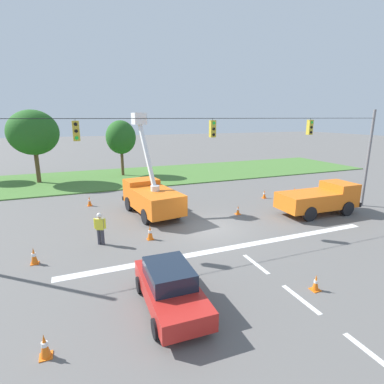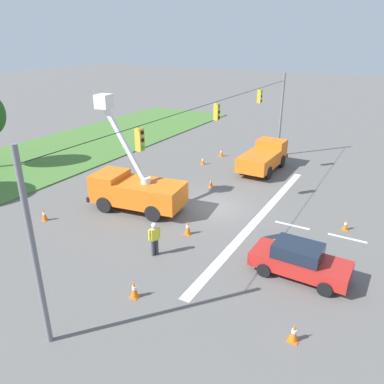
{
  "view_description": "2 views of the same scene",
  "coord_description": "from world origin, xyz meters",
  "views": [
    {
      "loc": [
        -7.53,
        -15.73,
        6.67
      ],
      "look_at": [
        -0.7,
        1.21,
        2.09
      ],
      "focal_mm": 28.0,
      "sensor_mm": 36.0,
      "label": 1
    },
    {
      "loc": [
        -19.43,
        -9.48,
        9.99
      ],
      "look_at": [
        -1.3,
        0.85,
        1.34
      ],
      "focal_mm": 35.0,
      "sensor_mm": 36.0,
      "label": 2
    }
  ],
  "objects": [
    {
      "name": "tree_west",
      "position": [
        -10.88,
        18.4,
        5.16
      ],
      "size": [
        4.88,
        4.99,
        7.41
      ],
      "color": "brown",
      "rests_on": "ground"
    },
    {
      "name": "traffic_cone_near_bucket",
      "position": [
        7.3,
        4.69,
        0.35
      ],
      "size": [
        0.36,
        0.36,
        0.72
      ],
      "color": "orange",
      "rests_on": "ground"
    },
    {
      "name": "utility_truck_support_near",
      "position": [
        8.43,
        -0.25,
        1.11
      ],
      "size": [
        5.81,
        2.48,
        2.12
      ],
      "color": "orange",
      "rests_on": "ground"
    },
    {
      "name": "traffic_cone_foreground_left",
      "position": [
        10.16,
        4.33,
        0.38
      ],
      "size": [
        0.36,
        0.36,
        0.76
      ],
      "color": "orange",
      "rests_on": "ground"
    },
    {
      "name": "traffic_cone_mid_left",
      "position": [
        3.01,
        1.74,
        0.31
      ],
      "size": [
        0.36,
        0.36,
        0.65
      ],
      "color": "orange",
      "rests_on": "ground"
    },
    {
      "name": "tree_centre",
      "position": [
        -2.15,
        19.21,
        4.43
      ],
      "size": [
        3.34,
        3.55,
        6.34
      ],
      "color": "brown",
      "rests_on": "ground"
    },
    {
      "name": "sedan_red",
      "position": [
        -4.7,
        -6.6,
        0.79
      ],
      "size": [
        2.0,
        4.34,
        1.56
      ],
      "color": "red",
      "rests_on": "ground"
    },
    {
      "name": "road_worker",
      "position": [
        -6.47,
        0.01,
        1.0
      ],
      "size": [
        0.6,
        0.39,
        1.77
      ],
      "color": "#383842",
      "rests_on": "ground"
    },
    {
      "name": "traffic_cone_foreground_right",
      "position": [
        0.95,
        -7.75,
        0.32
      ],
      "size": [
        0.36,
        0.36,
        0.66
      ],
      "color": "orange",
      "rests_on": "ground"
    },
    {
      "name": "lane_markings",
      "position": [
        0.0,
        -4.5,
        0.0
      ],
      "size": [
        17.6,
        15.25,
        0.01
      ],
      "color": "silver",
      "rests_on": "ground"
    },
    {
      "name": "traffic_cone_far_left",
      "position": [
        -3.85,
        -0.34,
        0.41
      ],
      "size": [
        0.36,
        0.36,
        0.83
      ],
      "color": "orange",
      "rests_on": "ground"
    },
    {
      "name": "traffic_cone_lane_edge_a",
      "position": [
        -6.58,
        7.82,
        0.39
      ],
      "size": [
        0.36,
        0.36,
        0.78
      ],
      "color": "orange",
      "rests_on": "ground"
    },
    {
      "name": "traffic_cone_lane_edge_b",
      "position": [
        -8.73,
        -7.52,
        0.37
      ],
      "size": [
        0.36,
        0.36,
        0.75
      ],
      "color": "orange",
      "rests_on": "ground"
    },
    {
      "name": "grass_verge",
      "position": [
        0.0,
        18.0,
        0.05
      ],
      "size": [
        56.0,
        12.0,
        0.1
      ],
      "primitive_type": "cube",
      "color": "#477533",
      "rests_on": "ground"
    },
    {
      "name": "ground_plane",
      "position": [
        0.0,
        0.0,
        0.0
      ],
      "size": [
        200.0,
        200.0,
        0.0
      ],
      "primitive_type": "plane",
      "color": "#605E5B"
    },
    {
      "name": "utility_truck_bucket_lift",
      "position": [
        -2.62,
        4.13,
        1.37
      ],
      "size": [
        3.27,
        6.14,
        6.96
      ],
      "color": "orange",
      "rests_on": "ground"
    },
    {
      "name": "signal_gantry",
      "position": [
        0.0,
        -0.0,
        4.43
      ],
      "size": [
        26.2,
        0.33,
        7.2
      ],
      "color": "slate",
      "rests_on": "ground"
    },
    {
      "name": "traffic_cone_far_right",
      "position": [
        -9.59,
        -1.13,
        0.4
      ],
      "size": [
        0.36,
        0.36,
        0.8
      ],
      "color": "orange",
      "rests_on": "ground"
    }
  ]
}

